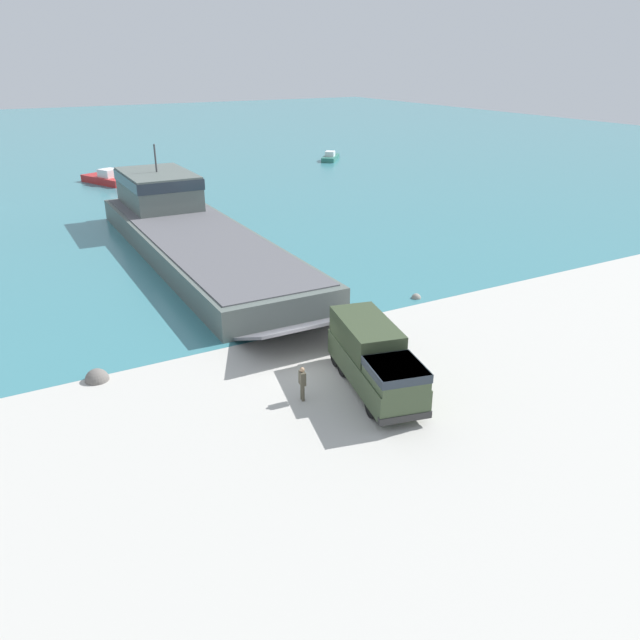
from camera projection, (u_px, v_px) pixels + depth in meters
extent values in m
plane|color=#B7B5AD|center=(295.00, 366.00, 31.49)|extent=(240.00, 240.00, 0.00)
cube|color=teal|center=(45.00, 146.00, 106.65)|extent=(240.00, 180.00, 0.01)
cube|color=#56605B|center=(199.00, 245.00, 48.12)|extent=(8.50, 31.92, 1.83)
cube|color=#56565B|center=(199.00, 233.00, 47.74)|extent=(7.83, 30.64, 0.08)
cube|color=#56605B|center=(158.00, 189.00, 56.01)|extent=(5.75, 8.99, 3.04)
cube|color=#28333D|center=(157.00, 179.00, 55.66)|extent=(5.91, 9.08, 0.91)
cylinder|color=#3F3F42|center=(155.00, 158.00, 54.95)|extent=(0.16, 0.16, 2.40)
cube|color=#56565B|center=(305.00, 326.00, 33.61)|extent=(6.88, 4.18, 1.84)
cube|color=#3D4C33|center=(375.00, 369.00, 28.95)|extent=(3.89, 7.64, 1.26)
cube|color=#3D4C33|center=(396.00, 373.00, 26.42)|extent=(2.68, 2.91, 0.77)
cube|color=#28333D|center=(396.00, 369.00, 26.34)|extent=(2.75, 2.95, 0.39)
cube|color=#344129|center=(366.00, 334.00, 29.54)|extent=(3.20, 5.00, 1.30)
cube|color=#2D2D2D|center=(405.00, 417.00, 25.98)|extent=(2.35, 0.76, 0.32)
cylinder|color=black|center=(413.00, 398.00, 27.36)|extent=(0.64, 1.28, 1.23)
cylinder|color=black|center=(373.00, 404.00, 26.87)|extent=(0.64, 1.28, 1.23)
cylinder|color=black|center=(380.00, 359.00, 30.87)|extent=(0.64, 1.28, 1.23)
cylinder|color=black|center=(344.00, 364.00, 30.38)|extent=(0.64, 1.28, 1.23)
cylinder|color=black|center=(372.00, 349.00, 31.84)|extent=(0.64, 1.28, 1.23)
cylinder|color=black|center=(337.00, 354.00, 31.35)|extent=(0.64, 1.28, 1.23)
cylinder|color=#4C4738|center=(302.00, 391.00, 28.30)|extent=(0.14, 0.14, 0.81)
cylinder|color=#4C4738|center=(303.00, 393.00, 28.14)|extent=(0.14, 0.14, 0.81)
cube|color=#4C4738|center=(302.00, 378.00, 27.94)|extent=(0.31, 0.48, 0.64)
sphere|color=tan|center=(302.00, 370.00, 27.77)|extent=(0.22, 0.22, 0.22)
cube|color=#2D7060|center=(331.00, 158.00, 92.80)|extent=(5.01, 5.50, 0.64)
cube|color=silver|center=(330.00, 154.00, 92.15)|extent=(2.07, 2.12, 0.71)
cube|color=#B22323|center=(107.00, 180.00, 76.05)|extent=(5.28, 7.63, 0.84)
cube|color=silver|center=(109.00, 173.00, 75.41)|extent=(2.60, 2.71, 0.92)
sphere|color=#66605B|center=(97.00, 380.00, 30.11)|extent=(1.15, 1.15, 1.15)
sphere|color=gray|center=(416.00, 298.00, 40.24)|extent=(0.62, 0.62, 0.62)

